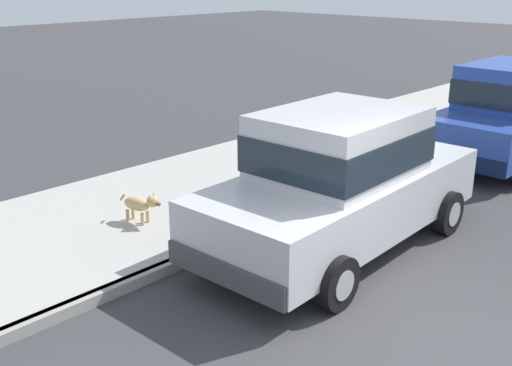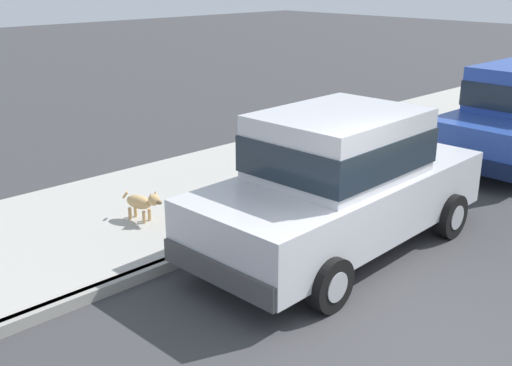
# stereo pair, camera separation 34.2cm
# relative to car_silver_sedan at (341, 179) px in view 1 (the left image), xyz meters

# --- Properties ---
(ground_plane) EXTENTS (80.00, 80.00, 0.00)m
(ground_plane) POSITION_rel_car_silver_sedan_xyz_m (2.10, -1.16, -0.98)
(ground_plane) COLOR #38383A
(curb) EXTENTS (0.16, 64.00, 0.14)m
(curb) POSITION_rel_car_silver_sedan_xyz_m (-1.10, -1.16, -0.91)
(curb) COLOR gray
(curb) RESTS_ON ground
(sidewalk) EXTENTS (3.60, 64.00, 0.14)m
(sidewalk) POSITION_rel_car_silver_sedan_xyz_m (-2.90, -1.16, -0.91)
(sidewalk) COLOR #A8A59E
(sidewalk) RESTS_ON ground
(car_silver_sedan) EXTENTS (2.15, 4.66, 1.92)m
(car_silver_sedan) POSITION_rel_car_silver_sedan_xyz_m (0.00, 0.00, 0.00)
(car_silver_sedan) COLOR #BCBCC1
(car_silver_sedan) RESTS_ON ground
(car_blue_sedan) EXTENTS (2.07, 4.62, 1.92)m
(car_blue_sedan) POSITION_rel_car_silver_sedan_xyz_m (-0.03, 5.74, 0.00)
(car_blue_sedan) COLOR #28479E
(car_blue_sedan) RESTS_ON ground
(dog_tan) EXTENTS (0.74, 0.31, 0.49)m
(dog_tan) POSITION_rel_car_silver_sedan_xyz_m (-2.39, -1.54, -0.55)
(dog_tan) COLOR tan
(dog_tan) RESTS_ON sidewalk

